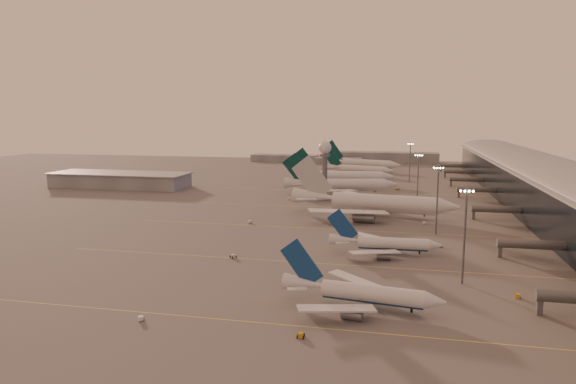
# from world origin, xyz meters

# --- Properties ---
(ground) EXTENTS (700.00, 700.00, 0.00)m
(ground) POSITION_xyz_m (0.00, 0.00, 0.00)
(ground) COLOR #504D4D
(ground) RESTS_ON ground
(taxiway_markings) EXTENTS (180.00, 185.25, 0.02)m
(taxiway_markings) POSITION_xyz_m (30.00, 56.00, 0.01)
(taxiway_markings) COLOR #D5CD4B
(taxiway_markings) RESTS_ON ground
(terminal) EXTENTS (57.00, 362.00, 23.04)m
(terminal) POSITION_xyz_m (107.88, 110.09, 10.52)
(terminal) COLOR black
(terminal) RESTS_ON ground
(hangar) EXTENTS (82.00, 27.00, 8.50)m
(hangar) POSITION_xyz_m (-120.00, 140.00, 4.32)
(hangar) COLOR slate
(hangar) RESTS_ON ground
(radar_tower) EXTENTS (6.40, 6.40, 31.10)m
(radar_tower) POSITION_xyz_m (5.00, 120.00, 20.95)
(radar_tower) COLOR #54565C
(radar_tower) RESTS_ON ground
(mast_a) EXTENTS (3.60, 0.56, 25.00)m
(mast_a) POSITION_xyz_m (58.00, 0.00, 13.74)
(mast_a) COLOR #54565C
(mast_a) RESTS_ON ground
(mast_b) EXTENTS (3.60, 0.56, 25.00)m
(mast_b) POSITION_xyz_m (55.00, 55.00, 13.74)
(mast_b) COLOR #54565C
(mast_b) RESTS_ON ground
(mast_c) EXTENTS (3.60, 0.56, 25.00)m
(mast_c) POSITION_xyz_m (50.00, 110.00, 13.74)
(mast_c) COLOR #54565C
(mast_c) RESTS_ON ground
(mast_d) EXTENTS (3.60, 0.56, 25.00)m
(mast_d) POSITION_xyz_m (48.00, 200.00, 13.74)
(mast_d) COLOR #54565C
(mast_d) RESTS_ON ground
(distant_horizon) EXTENTS (165.00, 37.50, 9.00)m
(distant_horizon) POSITION_xyz_m (2.62, 325.14, 3.89)
(distant_horizon) COLOR slate
(distant_horizon) RESTS_ON ground
(narrowbody_near) EXTENTS (37.68, 29.88, 14.77)m
(narrowbody_near) POSITION_xyz_m (33.70, -22.27, 2.99)
(narrowbody_near) COLOR silver
(narrowbody_near) RESTS_ON ground
(narrowbody_mid) EXTENTS (35.46, 28.31, 13.85)m
(narrowbody_mid) POSITION_xyz_m (37.65, 24.45, 2.81)
(narrowbody_mid) COLOR silver
(narrowbody_mid) RESTS_ON ground
(widebody_white) EXTENTS (71.50, 56.89, 25.26)m
(widebody_white) POSITION_xyz_m (31.04, 83.00, 4.38)
(widebody_white) COLOR silver
(widebody_white) RESTS_ON ground
(greentail_a) EXTENTS (61.31, 49.10, 22.43)m
(greentail_a) POSITION_xyz_m (11.13, 139.55, 3.96)
(greentail_a) COLOR silver
(greentail_a) RESTS_ON ground
(greentail_b) EXTENTS (62.28, 50.16, 22.61)m
(greentail_b) POSITION_xyz_m (8.48, 176.49, 3.99)
(greentail_b) COLOR silver
(greentail_b) RESTS_ON ground
(greentail_c) EXTENTS (50.71, 40.37, 18.94)m
(greentail_c) POSITION_xyz_m (13.22, 226.14, 3.35)
(greentail_c) COLOR silver
(greentail_c) RESTS_ON ground
(greentail_d) EXTENTS (60.12, 47.76, 22.69)m
(greentail_d) POSITION_xyz_m (13.50, 258.24, 4.01)
(greentail_d) COLOR silver
(greentail_d) RESTS_ON ground
(gsv_truck_a) EXTENTS (5.15, 5.03, 2.14)m
(gsv_truck_a) POSITION_xyz_m (-10.77, -39.18, 1.09)
(gsv_truck_a) COLOR silver
(gsv_truck_a) RESTS_ON ground
(gsv_tug_near) EXTENTS (2.06, 3.36, 0.95)m
(gsv_tug_near) POSITION_xyz_m (23.47, -40.36, 0.49)
(gsv_tug_near) COLOR #C38817
(gsv_tug_near) RESTS_ON ground
(gsv_catering_a) EXTENTS (5.24, 3.21, 4.00)m
(gsv_catering_a) POSITION_xyz_m (69.96, -8.14, 2.00)
(gsv_catering_a) COLOR #C38817
(gsv_catering_a) RESTS_ON ground
(gsv_tug_mid) EXTENTS (4.12, 4.03, 1.03)m
(gsv_tug_mid) POSITION_xyz_m (-7.01, 10.04, 0.53)
(gsv_tug_mid) COLOR silver
(gsv_tug_mid) RESTS_ON ground
(gsv_truck_b) EXTENTS (5.53, 3.71, 2.11)m
(gsv_truck_b) POSITION_xyz_m (55.65, 36.01, 1.07)
(gsv_truck_b) COLOR #5B5D60
(gsv_truck_b) RESTS_ON ground
(gsv_truck_c) EXTENTS (5.08, 5.97, 2.36)m
(gsv_truck_c) POSITION_xyz_m (-15.88, 58.97, 1.20)
(gsv_truck_c) COLOR silver
(gsv_truck_c) RESTS_ON ground
(gsv_catering_b) EXTENTS (5.45, 2.64, 4.46)m
(gsv_catering_b) POSITION_xyz_m (51.79, 71.41, 2.23)
(gsv_catering_b) COLOR silver
(gsv_catering_b) RESTS_ON ground
(gsv_tug_far) EXTENTS (2.64, 3.67, 0.95)m
(gsv_tug_far) POSITION_xyz_m (21.51, 103.35, 0.49)
(gsv_tug_far) COLOR silver
(gsv_tug_far) RESTS_ON ground
(gsv_truck_d) EXTENTS (2.59, 5.64, 2.20)m
(gsv_truck_d) POSITION_xyz_m (-12.71, 116.51, 1.12)
(gsv_truck_d) COLOR silver
(gsv_truck_d) RESTS_ON ground
(gsv_tug_hangar) EXTENTS (4.03, 2.97, 1.03)m
(gsv_tug_hangar) POSITION_xyz_m (40.93, 161.84, 0.53)
(gsv_tug_hangar) COLOR #C38817
(gsv_tug_hangar) RESTS_ON ground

